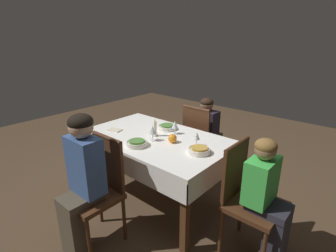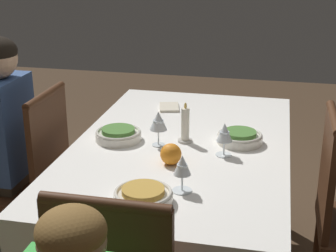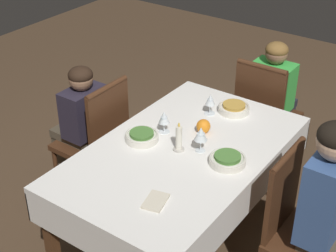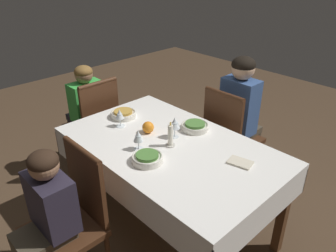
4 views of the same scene
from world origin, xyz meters
name	(u,v)px [view 1 (image 1 of 4)]	position (x,y,z in m)	size (l,w,h in m)	color
ground_plane	(157,198)	(0.00, 0.00, 0.00)	(8.00, 8.00, 0.00)	#4C3826
dining_table	(156,144)	(0.00, 0.00, 0.67)	(1.54, 0.94, 0.75)	white
chair_south	(99,186)	(0.03, -0.74, 0.53)	(0.41, 0.41, 0.96)	#472816
chair_north	(200,138)	(0.07, 0.74, 0.53)	(0.41, 0.41, 0.96)	#472816
chair_east	(246,195)	(1.04, -0.03, 0.53)	(0.41, 0.41, 0.96)	#472816
person_adult_denim	(81,177)	(0.03, -0.89, 0.68)	(0.30, 0.34, 1.20)	#4C4233
person_child_dark	(208,132)	(0.07, 0.91, 0.56)	(0.30, 0.33, 1.03)	#4C4233
person_child_green	(267,198)	(1.21, -0.03, 0.58)	(0.33, 0.30, 1.05)	#282833
bowl_south	(137,143)	(0.03, -0.28, 0.78)	(0.21, 0.21, 0.06)	silver
wine_glass_south	(152,130)	(0.05, -0.09, 0.86)	(0.08, 0.08, 0.16)	white
bowl_north	(167,127)	(-0.05, 0.25, 0.78)	(0.20, 0.20, 0.06)	silver
wine_glass_north	(175,125)	(0.10, 0.20, 0.85)	(0.07, 0.07, 0.14)	white
bowl_east	(199,150)	(0.57, -0.02, 0.78)	(0.20, 0.20, 0.06)	silver
wine_glass_east	(197,136)	(0.45, 0.09, 0.85)	(0.07, 0.07, 0.14)	white
candle_centerpiece	(155,130)	(-0.02, 0.01, 0.82)	(0.07, 0.07, 0.18)	beige
orange_fruit	(172,138)	(0.23, 0.00, 0.80)	(0.09, 0.09, 0.09)	orange
napkin_red_folded	(115,130)	(-0.47, -0.16, 0.76)	(0.17, 0.13, 0.01)	beige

